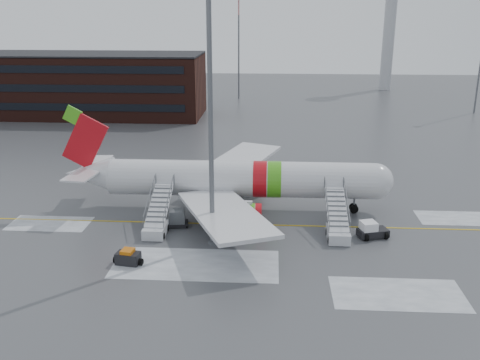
# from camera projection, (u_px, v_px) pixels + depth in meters

# --- Properties ---
(ground) EXTENTS (260.00, 260.00, 0.00)m
(ground) POSITION_uv_depth(u_px,v_px,m) (268.00, 221.00, 54.46)
(ground) COLOR #494C4F
(ground) RESTS_ON ground
(airliner) EXTENTS (35.03, 32.97, 11.18)m
(airliner) POSITION_uv_depth(u_px,v_px,m) (232.00, 179.00, 56.62)
(airliner) COLOR silver
(airliner) RESTS_ON ground
(airstair_fwd) EXTENTS (2.05, 7.70, 3.48)m
(airstair_fwd) POSITION_uv_depth(u_px,v_px,m) (337.00, 226.00, 50.51)
(airstair_fwd) COLOR #BABCC2
(airstair_fwd) RESTS_ON ground
(airstair_aft) EXTENTS (2.05, 7.70, 3.48)m
(airstair_aft) POSITION_uv_depth(u_px,v_px,m) (157.00, 222.00, 51.53)
(airstair_aft) COLOR #BABDC2
(airstair_aft) RESTS_ON ground
(pushback_tug) EXTENTS (3.08, 2.64, 1.59)m
(pushback_tug) POSITION_uv_depth(u_px,v_px,m) (371.00, 230.00, 50.46)
(pushback_tug) COLOR black
(pushback_tug) RESTS_ON ground
(uld_container) EXTENTS (2.24, 1.76, 1.69)m
(uld_container) POSITION_uv_depth(u_px,v_px,m) (177.00, 218.00, 53.07)
(uld_container) COLOR black
(uld_container) RESTS_ON ground
(baggage_tractor) EXTENTS (2.64, 1.47, 1.33)m
(baggage_tractor) POSITION_uv_depth(u_px,v_px,m) (128.00, 258.00, 45.19)
(baggage_tractor) COLOR black
(baggage_tractor) RESTS_ON ground
(light_mast_near) EXTENTS (1.20, 1.20, 27.20)m
(light_mast_near) POSITION_uv_depth(u_px,v_px,m) (210.00, 91.00, 45.09)
(light_mast_near) COLOR #595B60
(light_mast_near) RESTS_ON ground
(terminal_building) EXTENTS (62.00, 16.11, 12.30)m
(terminal_building) POSITION_uv_depth(u_px,v_px,m) (48.00, 84.00, 107.45)
(terminal_building) COLOR #3F1E16
(terminal_building) RESTS_ON ground
(control_tower) EXTENTS (6.40, 6.40, 30.00)m
(control_tower) POSITION_uv_depth(u_px,v_px,m) (390.00, 16.00, 137.22)
(control_tower) COLOR #B2B5BA
(control_tower) RESTS_ON ground
(light_mast_far_n) EXTENTS (1.20, 1.20, 24.25)m
(light_mast_far_n) POSITION_uv_depth(u_px,v_px,m) (239.00, 39.00, 124.81)
(light_mast_far_n) COLOR #595B60
(light_mast_far_n) RESTS_ON ground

